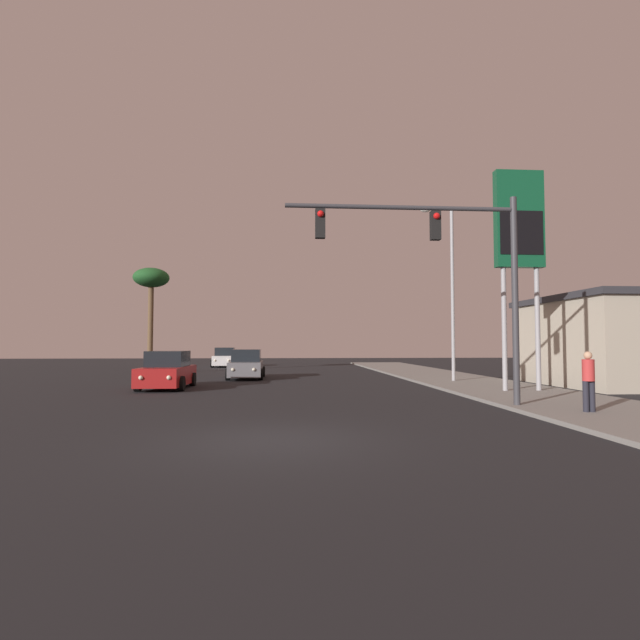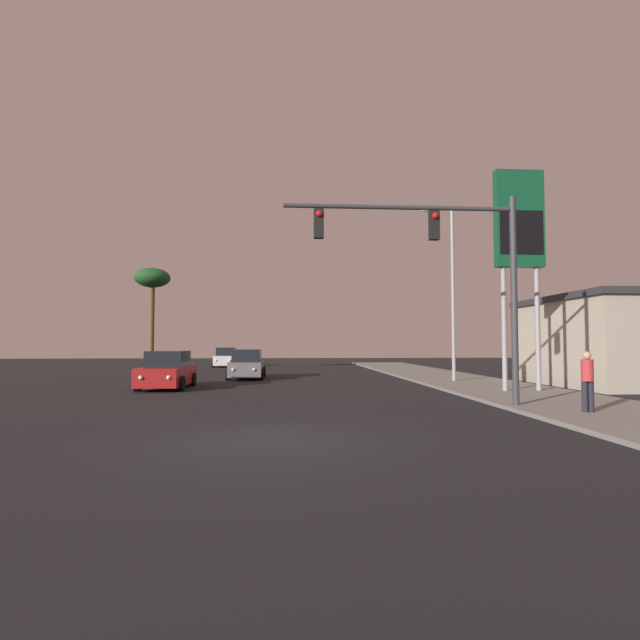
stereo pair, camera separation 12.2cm
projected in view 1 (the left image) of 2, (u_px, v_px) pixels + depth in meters
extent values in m
plane|color=black|center=(271.00, 440.00, 10.32)|extent=(120.00, 120.00, 0.00)
cube|color=gray|center=(504.00, 390.00, 20.96)|extent=(5.00, 60.00, 0.12)
cube|color=maroon|center=(167.00, 376.00, 22.30)|extent=(1.87, 4.23, 0.80)
cube|color=black|center=(168.00, 359.00, 22.49)|extent=(1.64, 2.03, 0.70)
cylinder|color=black|center=(138.00, 384.00, 20.93)|extent=(0.24, 0.64, 0.64)
cylinder|color=black|center=(181.00, 384.00, 21.06)|extent=(0.24, 0.64, 0.64)
cylinder|color=black|center=(154.00, 379.00, 23.52)|extent=(0.24, 0.64, 0.64)
cylinder|color=black|center=(193.00, 379.00, 23.65)|extent=(0.24, 0.64, 0.64)
sphere|color=#F2EACC|center=(141.00, 378.00, 20.15)|extent=(0.18, 0.18, 0.18)
sphere|color=#F2EACC|center=(169.00, 378.00, 20.23)|extent=(0.18, 0.18, 0.18)
cube|color=slate|center=(246.00, 369.00, 28.71)|extent=(1.84, 4.22, 0.80)
cube|color=black|center=(247.00, 355.00, 28.90)|extent=(1.62, 2.02, 0.70)
cylinder|color=black|center=(228.00, 375.00, 27.34)|extent=(0.24, 0.64, 0.64)
cylinder|color=black|center=(261.00, 374.00, 27.47)|extent=(0.24, 0.64, 0.64)
cylinder|color=black|center=(233.00, 372.00, 29.93)|extent=(0.24, 0.64, 0.64)
cylinder|color=black|center=(263.00, 372.00, 30.06)|extent=(0.24, 0.64, 0.64)
sphere|color=#F2EACC|center=(233.00, 370.00, 26.56)|extent=(0.18, 0.18, 0.18)
sphere|color=#F2EACC|center=(254.00, 370.00, 26.64)|extent=(0.18, 0.18, 0.18)
cube|color=silver|center=(225.00, 360.00, 43.45)|extent=(1.93, 4.25, 0.80)
cube|color=black|center=(225.00, 352.00, 43.64)|extent=(1.66, 2.05, 0.70)
cylinder|color=black|center=(212.00, 364.00, 42.08)|extent=(0.24, 0.64, 0.64)
cylinder|color=black|center=(234.00, 364.00, 42.21)|extent=(0.24, 0.64, 0.64)
cylinder|color=black|center=(216.00, 363.00, 44.67)|extent=(0.24, 0.64, 0.64)
cylinder|color=black|center=(237.00, 363.00, 44.80)|extent=(0.24, 0.64, 0.64)
sphere|color=#F2EACC|center=(215.00, 360.00, 41.30)|extent=(0.18, 0.18, 0.18)
sphere|color=#F2EACC|center=(229.00, 360.00, 41.38)|extent=(0.18, 0.18, 0.18)
cylinder|color=#38383D|center=(515.00, 300.00, 15.54)|extent=(0.20, 0.20, 6.50)
cylinder|color=#38383D|center=(401.00, 208.00, 15.42)|extent=(7.18, 0.14, 0.14)
cube|color=black|center=(435.00, 226.00, 15.47)|extent=(0.30, 0.24, 0.90)
sphere|color=red|center=(437.00, 216.00, 15.35)|extent=(0.20, 0.20, 0.20)
cube|color=black|center=(320.00, 224.00, 15.22)|extent=(0.30, 0.24, 0.90)
sphere|color=red|center=(321.00, 214.00, 15.09)|extent=(0.20, 0.20, 0.20)
cylinder|color=#99999E|center=(453.00, 293.00, 25.71)|extent=(0.18, 0.18, 9.00)
cylinder|color=#99999E|center=(438.00, 210.00, 25.87)|extent=(1.40, 0.10, 0.10)
ellipsoid|color=silver|center=(425.00, 210.00, 25.82)|extent=(0.50, 0.24, 0.20)
cylinder|color=#99999E|center=(504.00, 329.00, 20.19)|extent=(0.20, 0.20, 5.00)
cylinder|color=#99999E|center=(538.00, 329.00, 20.29)|extent=(0.20, 0.20, 5.00)
cube|color=#0F4C2D|center=(519.00, 219.00, 20.46)|extent=(2.00, 0.40, 4.00)
cube|color=black|center=(522.00, 232.00, 20.22)|extent=(1.80, 0.03, 1.80)
cylinder|color=#23232D|center=(586.00, 396.00, 13.80)|extent=(0.16, 0.16, 0.85)
cylinder|color=#23232D|center=(592.00, 396.00, 13.81)|extent=(0.16, 0.16, 0.85)
cylinder|color=#BF3333|center=(588.00, 370.00, 13.84)|extent=(0.32, 0.32, 0.60)
sphere|color=tan|center=(588.00, 355.00, 13.86)|extent=(0.22, 0.22, 0.22)
cylinder|color=brown|center=(150.00, 329.00, 33.75)|extent=(0.36, 0.36, 6.03)
ellipsoid|color=#1E5123|center=(151.00, 278.00, 33.92)|extent=(2.40, 2.40, 1.32)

